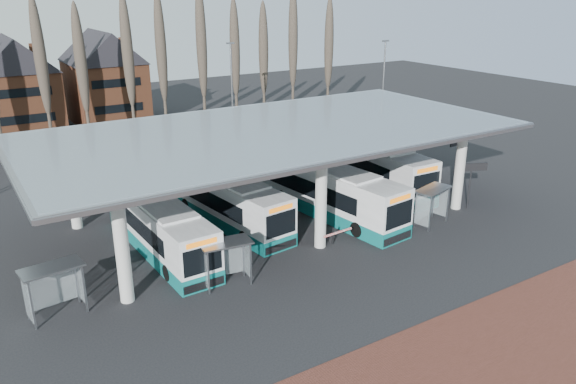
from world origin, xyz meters
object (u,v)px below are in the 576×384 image
bus_3 (368,165)px  shelter_0 (52,279)px  bus_1 (226,200)px  shelter_2 (431,198)px  bus_0 (160,227)px  bus_2 (328,191)px  shelter_1 (225,253)px

bus_3 → shelter_0: size_ratio=4.36×
bus_1 → shelter_2: bus_1 is taller
bus_0 → bus_2: bearing=-4.8°
bus_2 → bus_3: 7.15m
bus_0 → bus_3: size_ratio=0.90×
bus_0 → bus_1: bearing=17.6°
bus_3 → shelter_2: bus_3 is taller
bus_1 → shelter_1: bearing=-123.1°
shelter_0 → shelter_2: size_ratio=1.00×
bus_0 → bus_2: size_ratio=0.91×
bus_1 → shelter_2: size_ratio=4.03×
bus_2 → bus_1: bearing=153.3°
shelter_2 → bus_1: bearing=131.8°
bus_2 → bus_3: bearing=21.0°
bus_1 → bus_0: bearing=-167.3°
shelter_2 → shelter_0: bearing=161.6°
shelter_2 → bus_2: bearing=118.1°
shelter_2 → bus_0: bearing=146.6°
bus_1 → shelter_2: bearing=-40.3°
bus_1 → shelter_1: bus_1 is taller
bus_1 → bus_2: size_ratio=0.94×
bus_2 → shelter_0: 19.20m
bus_0 → bus_2: 12.08m
bus_1 → bus_3: (13.07, 0.81, 0.14)m
bus_2 → shelter_1: bus_2 is taller
bus_2 → shelter_2: bearing=-53.7°
bus_2 → shelter_1: bearing=-160.1°
bus_3 → shelter_1: 18.91m
bus_0 → shelter_2: bearing=-20.7°
bus_0 → bus_3: 18.61m
shelter_1 → bus_0: bearing=111.7°
bus_3 → shelter_1: bearing=-151.4°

